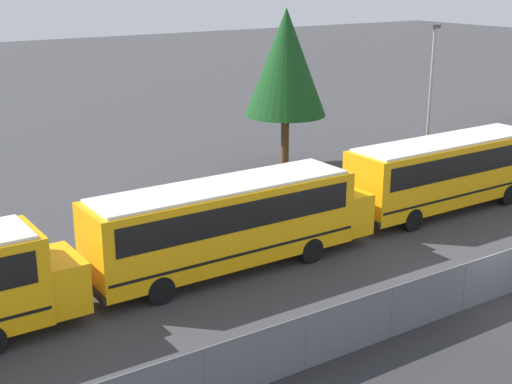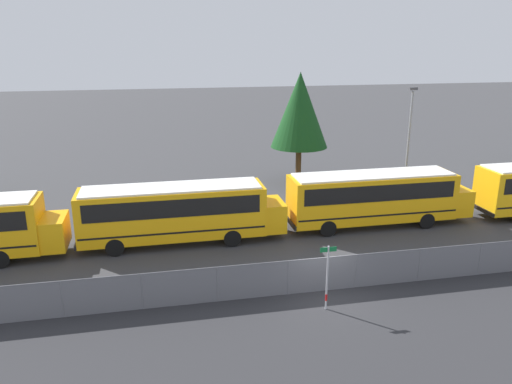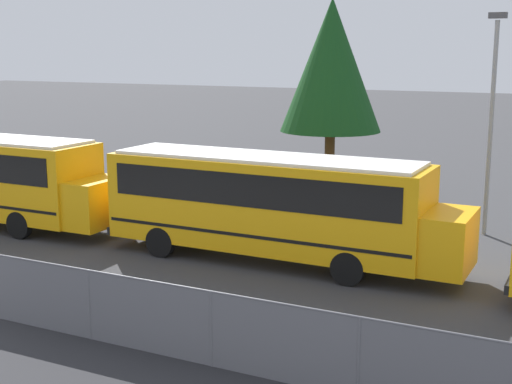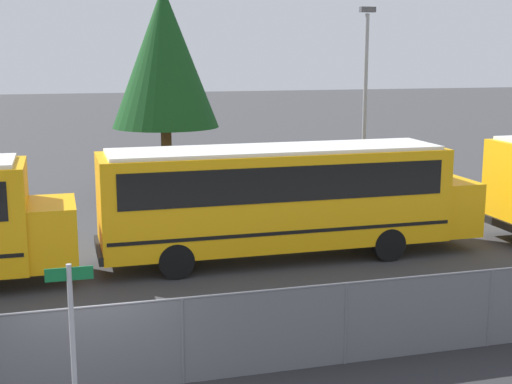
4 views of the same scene
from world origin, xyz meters
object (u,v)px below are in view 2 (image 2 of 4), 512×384
object	(u,v)px
school_bus_2	(376,195)
street_sign	(327,276)
school_bus_1	(177,210)
light_pole	(409,135)
tree_1	(300,110)

from	to	relation	value
school_bus_2	street_sign	size ratio (longest dim) A/B	3.94
school_bus_2	street_sign	bearing A→B (deg)	-124.90
school_bus_1	street_sign	size ratio (longest dim) A/B	3.94
school_bus_2	street_sign	xyz separation A→B (m)	(-6.16, -8.83, -0.42)
street_sign	light_pole	bearing A→B (deg)	52.82
school_bus_1	light_pole	bearing A→B (deg)	21.22
street_sign	school_bus_1	bearing A→B (deg)	123.69
school_bus_1	light_pole	distance (m)	18.54
light_pole	tree_1	xyz separation A→B (m)	(-7.23, 3.61, 1.54)
street_sign	light_pole	size ratio (longest dim) A/B	0.38
street_sign	tree_1	world-z (taller)	tree_1
school_bus_1	light_pole	xyz separation A→B (m)	(17.15, 6.66, 2.27)
school_bus_1	light_pole	size ratio (longest dim) A/B	1.48
light_pole	street_sign	bearing A→B (deg)	-127.18
school_bus_1	tree_1	bearing A→B (deg)	45.99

